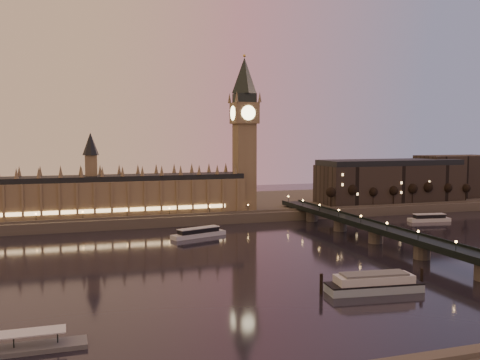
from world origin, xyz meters
The scene contains 17 objects.
ground centered at (0.00, 0.00, 0.00)m, with size 700.00×700.00×0.00m, color black.
far_embankment centered at (30.00, 165.00, 3.00)m, with size 560.00×130.00×6.00m, color #423D35.
palace_of_westminster centered at (-40.12, 120.99, 21.71)m, with size 180.00×26.62×52.00m.
big_ben centered at (53.99, 120.99, 63.95)m, with size 17.68×17.68×104.00m.
westminster_bridge centered at (91.61, 0.00, 5.52)m, with size 13.20×260.00×15.30m.
city_block centered at (194.94, 130.93, 22.24)m, with size 155.00×45.00×34.00m.
bare_tree_0 centered at (113.70, 109.00, 16.37)m, with size 6.82×6.82×13.86m.
bare_tree_1 centered at (129.84, 109.00, 16.37)m, with size 6.82×6.82×13.86m.
bare_tree_2 centered at (145.98, 109.00, 16.37)m, with size 6.82×6.82×13.86m.
bare_tree_3 centered at (162.13, 109.00, 16.37)m, with size 6.82×6.82×13.86m.
bare_tree_4 centered at (178.27, 109.00, 16.37)m, with size 6.82×6.82×13.86m.
bare_tree_5 centered at (194.41, 109.00, 16.37)m, with size 6.82×6.82×13.86m.
bare_tree_6 centered at (210.55, 109.00, 16.37)m, with size 6.82×6.82×13.86m.
bare_tree_7 centered at (226.69, 109.00, 16.37)m, with size 6.82×6.82×13.86m.
cruise_boat_a centered at (8.14, 64.48, 2.28)m, with size 32.90×17.36×5.18m.
cruise_boat_b centered at (164.24, 69.49, 2.24)m, with size 28.25×10.72×5.09m.
moored_barge centered at (42.90, -57.23, 3.10)m, with size 39.88×13.54×7.35m.
Camera 1 is at (-61.27, -220.42, 55.69)m, focal length 40.00 mm.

